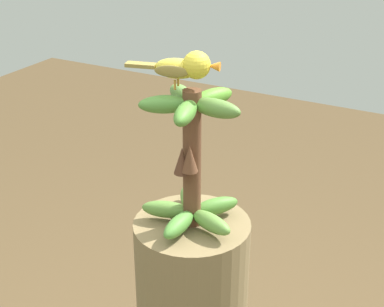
# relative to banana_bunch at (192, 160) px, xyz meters

# --- Properties ---
(banana_bunch) EXTENTS (0.23, 0.24, 0.32)m
(banana_bunch) POSITION_rel_banana_bunch_xyz_m (0.00, 0.00, 0.00)
(banana_bunch) COLOR brown
(banana_bunch) RESTS_ON banana_tree
(perched_bird) EXTENTS (0.08, 0.20, 0.08)m
(perched_bird) POSITION_rel_banana_bunch_xyz_m (0.01, 0.02, 0.21)
(perched_bird) COLOR #C68933
(perched_bird) RESTS_ON banana_bunch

